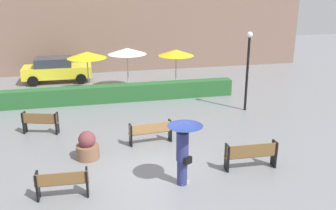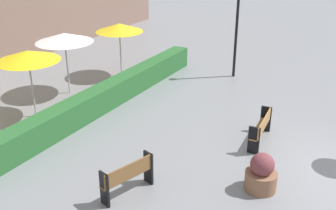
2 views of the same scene
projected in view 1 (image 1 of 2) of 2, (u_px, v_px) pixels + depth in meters
ground_plane at (157, 175)px, 12.34m from camera, size 60.00×60.00×0.00m
bench_near_left at (62, 182)px, 10.90m from camera, size 1.54×0.43×0.86m
bench_near_right at (251, 154)px, 12.60m from camera, size 1.82×0.42×0.93m
bench_far_left at (40, 121)px, 15.58m from camera, size 1.52×0.73×0.91m
bench_mid_center at (151, 131)px, 14.63m from camera, size 1.74×0.49×0.87m
pedestrian_with_umbrella at (184, 142)px, 11.33m from camera, size 1.07×1.07×2.15m
planter_pot at (87, 147)px, 13.39m from camera, size 0.82×0.82×1.04m
lamp_post at (248, 63)px, 17.93m from camera, size 0.28×0.28×3.85m
patio_umbrella_yellow at (87, 55)px, 20.60m from camera, size 2.15×2.15×2.42m
patio_umbrella_white at (127, 51)px, 21.52m from camera, size 2.22×2.22×2.46m
patio_umbrella_yellow_far at (176, 53)px, 21.58m from camera, size 2.06×2.06×2.36m
hedge_strip at (116, 93)px, 19.88m from camera, size 12.78×0.70×0.88m
parked_car at (57, 69)px, 23.71m from camera, size 4.22×2.02×1.57m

